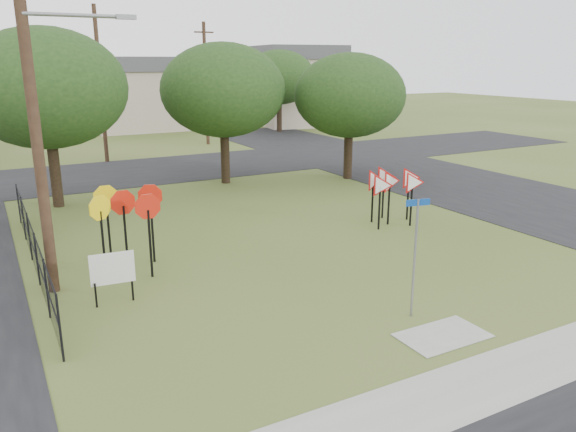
% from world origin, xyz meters
% --- Properties ---
extents(ground, '(140.00, 140.00, 0.00)m').
position_xyz_m(ground, '(0.00, 0.00, 0.00)').
color(ground, '#3F521E').
extents(sidewalk, '(30.00, 1.60, 0.02)m').
position_xyz_m(sidewalk, '(0.00, -4.20, 0.01)').
color(sidewalk, gray).
rests_on(sidewalk, ground).
extents(planting_strip, '(30.00, 0.80, 0.02)m').
position_xyz_m(planting_strip, '(0.00, -5.40, 0.01)').
color(planting_strip, '#3F521E').
rests_on(planting_strip, ground).
extents(street_right, '(8.00, 50.00, 0.02)m').
position_xyz_m(street_right, '(12.00, 10.00, 0.01)').
color(street_right, black).
rests_on(street_right, ground).
extents(street_far, '(60.00, 8.00, 0.02)m').
position_xyz_m(street_far, '(0.00, 20.00, 0.01)').
color(street_far, black).
rests_on(street_far, ground).
extents(curb_pad, '(2.00, 1.20, 0.02)m').
position_xyz_m(curb_pad, '(0.00, -2.40, 0.01)').
color(curb_pad, gray).
rests_on(curb_pad, ground).
extents(street_name_sign, '(0.59, 0.16, 2.90)m').
position_xyz_m(street_name_sign, '(0.05, -1.27, 1.67)').
color(street_name_sign, gray).
rests_on(street_name_sign, ground).
extents(stop_sign_cluster, '(2.28, 1.73, 2.44)m').
position_xyz_m(stop_sign_cluster, '(-5.14, 5.07, 1.81)').
color(stop_sign_cluster, black).
rests_on(stop_sign_cluster, ground).
extents(yield_sign_cluster, '(2.63, 1.79, 2.10)m').
position_xyz_m(yield_sign_cluster, '(4.65, 5.31, 1.55)').
color(yield_sign_cluster, black).
rests_on(yield_sign_cluster, ground).
extents(info_board, '(1.09, 0.13, 1.36)m').
position_xyz_m(info_board, '(-6.05, 2.88, 0.91)').
color(info_board, black).
rests_on(info_board, ground).
extents(utility_pole_main, '(3.55, 0.33, 10.00)m').
position_xyz_m(utility_pole_main, '(-7.24, 4.50, 5.21)').
color(utility_pole_main, '#422D1E').
rests_on(utility_pole_main, ground).
extents(far_pole_a, '(1.40, 0.24, 9.00)m').
position_xyz_m(far_pole_a, '(-2.00, 24.00, 4.60)').
color(far_pole_a, '#422D1E').
rests_on(far_pole_a, ground).
extents(far_pole_b, '(1.40, 0.24, 8.50)m').
position_xyz_m(far_pole_b, '(6.00, 28.00, 4.35)').
color(far_pole_b, '#422D1E').
rests_on(far_pole_b, ground).
extents(fence_run, '(0.05, 11.55, 1.50)m').
position_xyz_m(fence_run, '(-7.60, 6.25, 0.78)').
color(fence_run, black).
rests_on(fence_run, ground).
extents(house_mid, '(8.40, 8.40, 6.20)m').
position_xyz_m(house_mid, '(4.00, 40.00, 3.15)').
color(house_mid, '#B4A691').
rests_on(house_mid, ground).
extents(house_right, '(8.30, 8.30, 7.20)m').
position_xyz_m(house_right, '(18.00, 36.00, 3.65)').
color(house_right, '#B4A691').
rests_on(house_right, ground).
extents(tree_near_left, '(6.40, 6.40, 7.27)m').
position_xyz_m(tree_near_left, '(-6.00, 14.00, 4.86)').
color(tree_near_left, black).
rests_on(tree_near_left, ground).
extents(tree_near_mid, '(6.00, 6.00, 6.80)m').
position_xyz_m(tree_near_mid, '(2.00, 15.00, 4.54)').
color(tree_near_mid, black).
rests_on(tree_near_mid, ground).
extents(tree_near_right, '(5.60, 5.60, 6.33)m').
position_xyz_m(tree_near_right, '(8.00, 13.00, 4.22)').
color(tree_near_right, black).
rests_on(tree_near_right, ground).
extents(tree_far_right, '(6.00, 6.00, 6.80)m').
position_xyz_m(tree_far_right, '(14.00, 32.00, 4.54)').
color(tree_far_right, black).
rests_on(tree_far_right, ground).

